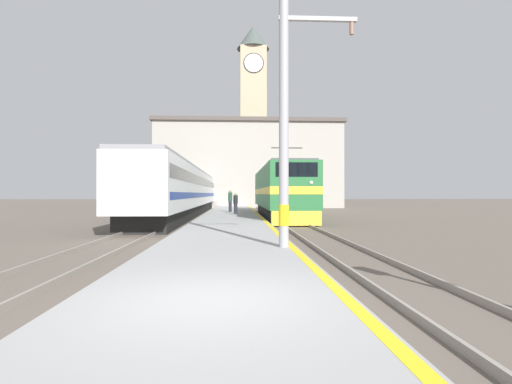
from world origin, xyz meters
name	(u,v)px	position (x,y,z in m)	size (l,w,h in m)	color
ground_plane	(232,214)	(0.00, 30.00, 0.00)	(200.00, 200.00, 0.00)	#60564C
platform	(232,215)	(0.00, 25.00, 0.17)	(4.15, 140.00, 0.34)	#999999
rail_track_near	(279,217)	(3.63, 25.00, 0.03)	(2.84, 140.00, 0.16)	#60564C
rail_track_far	(180,217)	(-3.96, 25.00, 0.03)	(2.84, 140.00, 0.16)	#60564C
locomotive_train	(280,192)	(3.63, 24.30, 1.98)	(2.92, 17.17, 4.85)	black
passenger_train	(196,191)	(-3.96, 37.37, 2.10)	(2.92, 52.76, 3.89)	black
catenary_mast	(286,120)	(1.75, 5.46, 3.91)	(2.24, 0.29, 7.27)	#9E9EA3
person_on_platform	(236,203)	(0.29, 23.95, 1.17)	(0.34, 0.34, 1.59)	#23232D
second_waiting_passenger	(230,200)	(-0.16, 27.34, 1.32)	(0.34, 0.34, 1.85)	#23232D
clock_tower	(253,110)	(3.11, 60.12, 15.69)	(5.31, 5.31, 29.60)	tan
station_building	(248,165)	(1.99, 48.87, 5.81)	(24.95, 9.08, 11.58)	#A8A399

